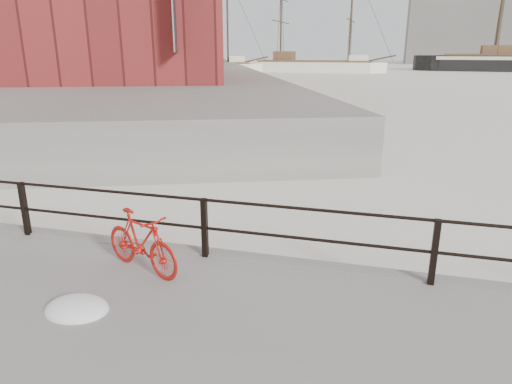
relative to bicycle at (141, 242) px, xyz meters
The scene contains 10 objects.
ground 4.40m from the bicycle, 11.90° to the left, with size 400.00×400.00×0.00m, color white.
far_quay 81.19m from the bicycle, 116.14° to the left, with size 24.00×150.00×1.80m, color gray.
guardrail 4.30m from the bicycle, ahead, with size 28.00×0.10×1.00m, color black, non-canonical shape.
bicycle is the anchor object (origin of this frame).
schooner_mid 77.36m from the bicycle, 96.68° to the left, with size 26.53×11.23×19.30m, color silver, non-canonical shape.
schooner_left 71.25m from the bicycle, 111.86° to the left, with size 22.50×10.23×17.28m, color silver, non-canonical shape.
workboat_near 34.12m from the bicycle, 122.08° to the left, with size 12.91×4.30×7.00m, color black, non-canonical shape.
workboat_far 50.93m from the bicycle, 120.51° to the left, with size 10.10×3.49×7.00m, color black, non-canonical shape.
apartment_brick 116.82m from the bicycle, 115.88° to the left, with size 24.00×15.00×21.20m, color brown.
industrial_west 143.19m from the bicycle, 80.24° to the left, with size 32.00×18.00×18.00m, color gray.
Camera 1 is at (-0.86, -6.55, 3.59)m, focal length 32.00 mm.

